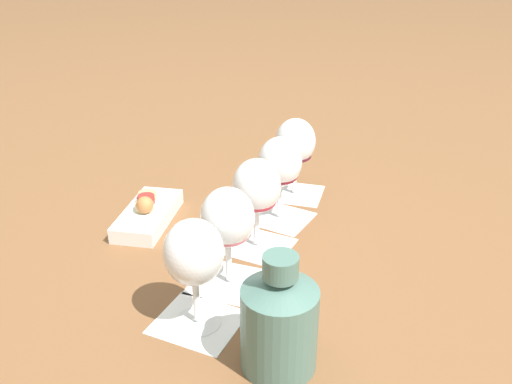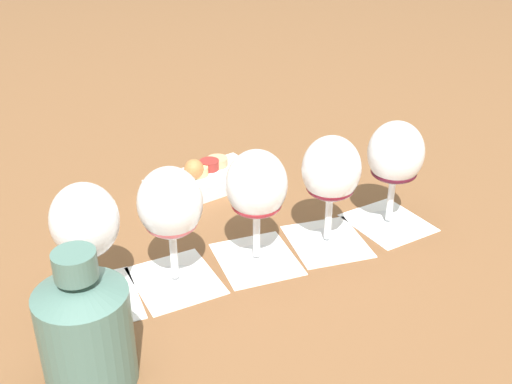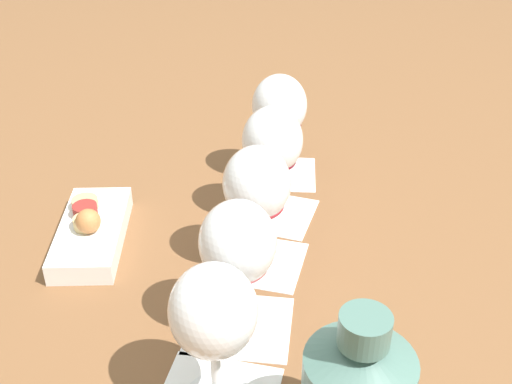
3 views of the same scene
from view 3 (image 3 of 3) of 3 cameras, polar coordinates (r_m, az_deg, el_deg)
name	(u,v)px [view 3 (image 3 of 3)]	position (r m, az deg, el deg)	size (l,w,h in m)	color
ground_plane	(257,262)	(0.82, 0.06, -6.21)	(8.00, 8.00, 0.00)	brown
tasting_card_1	(239,325)	(0.73, -1.50, -11.75)	(0.14, 0.15, 0.00)	white
tasting_card_2	(257,259)	(0.82, 0.06, -5.97)	(0.13, 0.14, 0.00)	white
tasting_card_3	(271,213)	(0.90, 1.37, -1.86)	(0.13, 0.14, 0.00)	white
tasting_card_4	(278,173)	(1.00, 1.97, 1.67)	(0.15, 0.15, 0.00)	white
wine_glass_0	(214,318)	(0.58, -3.79, -11.12)	(0.08, 0.08, 0.16)	white
wine_glass_1	(238,249)	(0.66, -1.63, -5.08)	(0.08, 0.08, 0.16)	white
wine_glass_2	(257,188)	(0.76, 0.06, 0.39)	(0.08, 0.08, 0.16)	white
wine_glass_3	(272,146)	(0.85, 1.46, 4.12)	(0.08, 0.08, 0.16)	white
wine_glass_4	(279,110)	(0.95, 2.09, 7.27)	(0.08, 0.08, 0.16)	white
snack_dish	(91,230)	(0.87, -14.44, -3.28)	(0.19, 0.17, 0.06)	white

